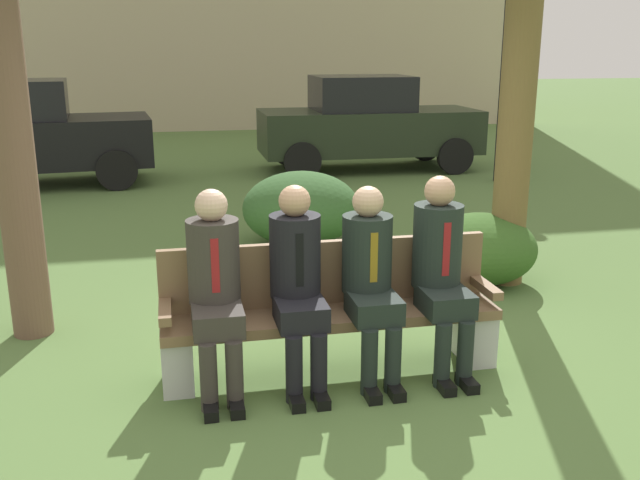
% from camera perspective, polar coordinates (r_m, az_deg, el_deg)
% --- Properties ---
extents(ground_plane, '(80.00, 80.00, 0.00)m').
position_cam_1_polar(ground_plane, '(5.03, 2.28, -10.58)').
color(ground_plane, '#527239').
extents(park_bench, '(2.30, 0.44, 0.90)m').
position_cam_1_polar(park_bench, '(4.90, 0.83, -5.72)').
color(park_bench, brown).
rests_on(park_bench, ground).
extents(seated_man_leftmost, '(0.34, 0.72, 1.33)m').
position_cam_1_polar(seated_man_leftmost, '(4.57, -8.47, -3.37)').
color(seated_man_leftmost, '#38332D').
rests_on(seated_man_leftmost, ground).
extents(seated_man_centerleft, '(0.34, 0.72, 1.34)m').
position_cam_1_polar(seated_man_centerleft, '(4.63, -1.83, -2.93)').
color(seated_man_centerleft, black).
rests_on(seated_man_centerleft, ground).
extents(seated_man_centerright, '(0.34, 0.72, 1.31)m').
position_cam_1_polar(seated_man_centerright, '(4.74, 4.08, -2.70)').
color(seated_man_centerright, '#1E2823').
rests_on(seated_man_centerright, ground).
extents(seated_man_rightmost, '(0.34, 0.72, 1.36)m').
position_cam_1_polar(seated_man_rightmost, '(4.89, 9.75, -1.99)').
color(seated_man_rightmost, '#1E2823').
rests_on(seated_man_rightmost, ground).
extents(shrub_near_bench, '(1.33, 1.22, 0.83)m').
position_cam_1_polar(shrub_near_bench, '(8.03, -1.54, 2.59)').
color(shrub_near_bench, '#335C2B').
rests_on(shrub_near_bench, ground).
extents(shrub_mid_lawn, '(1.08, 0.99, 0.67)m').
position_cam_1_polar(shrub_mid_lawn, '(6.88, 12.82, -0.69)').
color(shrub_mid_lawn, '#355C21').
rests_on(shrub_mid_lawn, ground).
extents(parked_car_near, '(4.03, 2.01, 1.68)m').
position_cam_1_polar(parked_car_near, '(12.26, -22.99, 7.86)').
color(parked_car_near, black).
rests_on(parked_car_near, ground).
extents(parked_car_far, '(3.91, 1.73, 1.68)m').
position_cam_1_polar(parked_car_far, '(12.92, 3.84, 9.37)').
color(parked_car_far, '#232D1E').
rests_on(parked_car_far, ground).
extents(street_lamp, '(0.24, 0.24, 3.44)m').
position_cam_1_polar(street_lamp, '(12.07, 14.70, 14.59)').
color(street_lamp, black).
rests_on(street_lamp, ground).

